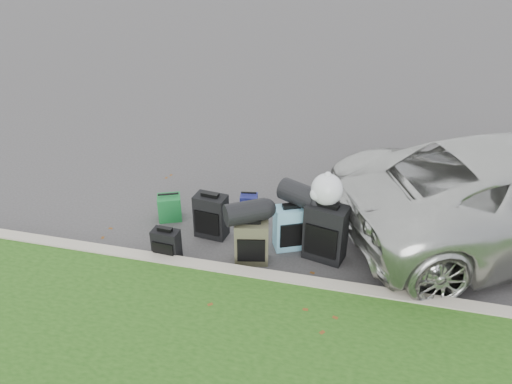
% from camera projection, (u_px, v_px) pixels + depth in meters
% --- Properties ---
extents(ground, '(120.00, 120.00, 0.00)m').
position_uv_depth(ground, '(260.00, 234.00, 6.90)').
color(ground, '#383535').
rests_on(ground, ground).
extents(curb, '(120.00, 0.18, 0.15)m').
position_uv_depth(curb, '(241.00, 275.00, 6.01)').
color(curb, '#9E937F').
rests_on(curb, ground).
extents(suitcase_small_black, '(0.35, 0.21, 0.43)m').
position_uv_depth(suitcase_small_black, '(166.00, 245.00, 6.31)').
color(suitcase_small_black, black).
rests_on(suitcase_small_black, ground).
extents(suitcase_large_black_left, '(0.45, 0.30, 0.61)m').
position_uv_depth(suitcase_large_black_left, '(211.00, 216.00, 6.74)').
color(suitcase_large_black_left, black).
rests_on(suitcase_large_black_left, ground).
extents(suitcase_olive, '(0.46, 0.34, 0.58)m').
position_uv_depth(suitcase_olive, '(252.00, 242.00, 6.24)').
color(suitcase_olive, '#383725').
rests_on(suitcase_olive, ground).
extents(suitcase_teal, '(0.49, 0.41, 0.60)m').
position_uv_depth(suitcase_teal, '(291.00, 227.00, 6.50)').
color(suitcase_teal, '#568BA7').
rests_on(suitcase_teal, ground).
extents(suitcase_large_black_right, '(0.56, 0.41, 0.76)m').
position_uv_depth(suitcase_large_black_right, '(326.00, 232.00, 6.26)').
color(suitcase_large_black_right, black).
rests_on(suitcase_large_black_right, ground).
extents(tote_green, '(0.40, 0.36, 0.37)m').
position_uv_depth(tote_green, '(170.00, 208.00, 7.16)').
color(tote_green, '#16662B').
rests_on(tote_green, ground).
extents(tote_navy, '(0.28, 0.24, 0.27)m').
position_uv_depth(tote_navy, '(249.00, 203.00, 7.37)').
color(tote_navy, navy).
rests_on(tote_navy, ground).
extents(duffel_left, '(0.58, 0.51, 0.28)m').
position_uv_depth(duffel_left, '(246.00, 212.00, 6.05)').
color(duffel_left, black).
rests_on(duffel_left, suitcase_olive).
extents(duffel_right, '(0.60, 0.50, 0.29)m').
position_uv_depth(duffel_right, '(300.00, 195.00, 6.35)').
color(duffel_right, black).
rests_on(duffel_right, suitcase_teal).
extents(trash_bag, '(0.39, 0.39, 0.39)m').
position_uv_depth(trash_bag, '(327.00, 189.00, 6.05)').
color(trash_bag, silver).
rests_on(trash_bag, suitcase_large_black_right).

